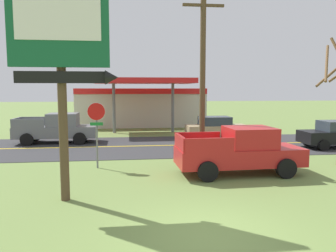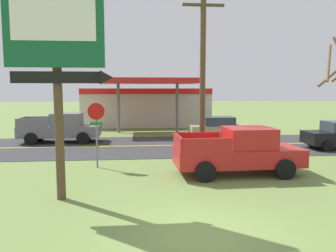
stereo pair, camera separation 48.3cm
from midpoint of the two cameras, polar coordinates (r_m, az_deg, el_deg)
name	(u,v)px [view 2 (the right image)]	position (r m, az deg, el deg)	size (l,w,h in m)	color
ground_plane	(199,235)	(8.66, 6.89, -17.88)	(180.00, 180.00, 0.00)	olive
road_asphalt	(161,146)	(21.09, -0.62, -3.36)	(140.00, 8.00, 0.02)	#333335
road_centre_line	(161,145)	(21.09, -0.62, -3.32)	(126.00, 0.20, 0.01)	gold
motel_sign	(57,51)	(10.95, -17.01, 12.00)	(3.23, 0.54, 6.81)	brown
stop_sign	(96,123)	(15.32, -11.17, 0.49)	(0.80, 0.08, 2.95)	slate
utility_pole	(203,65)	(15.76, 6.79, 10.20)	(2.12, 0.26, 8.61)	brown
gas_station	(146,105)	(33.18, -3.33, 3.51)	(12.00, 11.50, 4.40)	beige
pickup_red_parked_on_lawn	(239,151)	(14.34, 12.94, -4.23)	(5.26, 2.37, 1.96)	red
pickup_grey_on_road	(61,128)	(23.36, -17.09, -0.34)	(5.20, 2.24, 1.96)	slate
car_tan_mid_lane	(220,128)	(23.65, 9.31, -0.39)	(4.20, 2.00, 1.64)	tan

